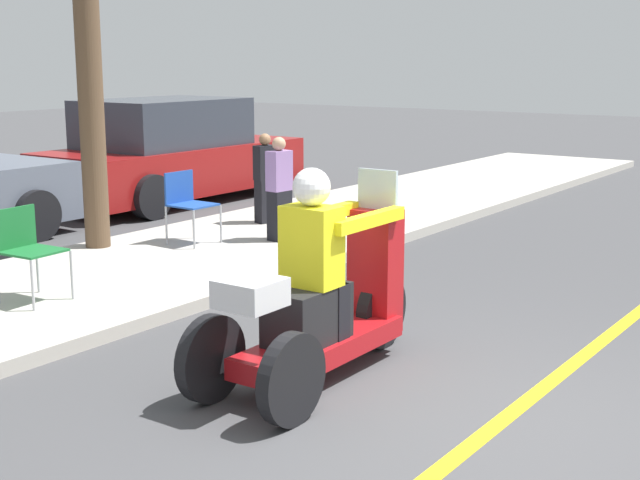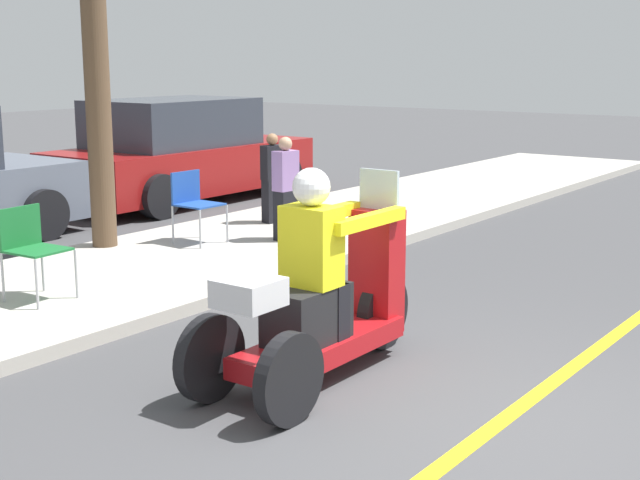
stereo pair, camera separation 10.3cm
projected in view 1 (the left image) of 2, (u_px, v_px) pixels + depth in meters
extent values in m
plane|color=#424244|center=(493.00, 428.00, 5.47)|extent=(60.00, 60.00, 0.00)
cube|color=gold|center=(500.00, 422.00, 5.54)|extent=(24.00, 0.12, 0.01)
cube|color=#B2ADA3|center=(23.00, 302.00, 8.05)|extent=(28.00, 2.80, 0.12)
cylinder|color=black|center=(381.00, 311.00, 6.92)|extent=(0.59, 0.10, 0.59)
cylinder|color=black|center=(292.00, 379.00, 5.46)|extent=(0.59, 0.10, 0.59)
cylinder|color=black|center=(211.00, 359.00, 5.83)|extent=(0.59, 0.10, 0.59)
cube|color=#AD1419|center=(320.00, 346.00, 6.27)|extent=(1.51, 0.46, 0.15)
cube|color=black|center=(307.00, 314.00, 6.10)|extent=(0.60, 0.36, 0.39)
cube|color=#AD1419|center=(375.00, 271.00, 6.78)|extent=(0.24, 0.36, 0.95)
cube|color=silver|center=(378.00, 189.00, 6.67)|extent=(0.03, 0.33, 0.30)
cube|color=silver|center=(250.00, 293.00, 5.56)|extent=(0.36, 0.36, 0.18)
cube|color=yellow|center=(311.00, 246.00, 6.04)|extent=(0.26, 0.38, 0.55)
sphere|color=white|center=(311.00, 187.00, 5.96)|extent=(0.26, 0.26, 0.26)
cube|color=black|center=(337.00, 311.00, 6.17)|extent=(0.14, 0.14, 0.39)
cube|color=black|center=(309.00, 306.00, 6.31)|extent=(0.14, 0.14, 0.39)
cube|color=yellow|center=(369.00, 220.00, 6.23)|extent=(0.83, 0.09, 0.09)
cube|color=yellow|center=(322.00, 214.00, 6.46)|extent=(0.83, 0.09, 0.09)
cube|color=black|center=(280.00, 215.00, 10.42)|extent=(0.27, 0.20, 0.59)
cube|color=#9972B2|center=(279.00, 171.00, 10.32)|extent=(0.30, 0.20, 0.46)
sphere|color=tan|center=(279.00, 144.00, 10.25)|extent=(0.16, 0.16, 0.16)
cube|color=black|center=(266.00, 201.00, 11.52)|extent=(0.28, 0.22, 0.56)
cube|color=black|center=(265.00, 163.00, 11.42)|extent=(0.31, 0.23, 0.44)
sphere|color=#9E704C|center=(265.00, 139.00, 11.36)|extent=(0.15, 0.15, 0.15)
cylinder|color=#A5A8AD|center=(33.00, 286.00, 7.51)|extent=(0.02, 0.02, 0.44)
cylinder|color=#A5A8AD|center=(72.00, 275.00, 7.88)|extent=(0.02, 0.02, 0.44)
cylinder|color=#A5A8AD|center=(38.00, 269.00, 8.10)|extent=(0.02, 0.02, 0.44)
cube|color=#19662D|center=(33.00, 251.00, 7.76)|extent=(0.47, 0.47, 0.02)
cube|color=#19662D|center=(15.00, 229.00, 7.84)|extent=(0.44, 0.05, 0.38)
cylinder|color=#A5A8AD|center=(194.00, 230.00, 9.94)|extent=(0.02, 0.02, 0.44)
cylinder|color=#A5A8AD|center=(221.00, 224.00, 10.29)|extent=(0.02, 0.02, 0.44)
cylinder|color=#A5A8AD|center=(166.00, 225.00, 10.20)|extent=(0.02, 0.02, 0.44)
cylinder|color=#A5A8AD|center=(193.00, 220.00, 10.54)|extent=(0.02, 0.02, 0.44)
cube|color=#1E479E|center=(193.00, 205.00, 10.19)|extent=(0.45, 0.45, 0.02)
cube|color=#1E479E|center=(179.00, 188.00, 10.29)|extent=(0.44, 0.03, 0.38)
cube|color=maroon|center=(175.00, 167.00, 14.00)|extent=(4.37, 1.81, 0.71)
cube|color=#2D333D|center=(163.00, 123.00, 13.68)|extent=(2.40, 1.63, 0.72)
cylinder|color=black|center=(276.00, 175.00, 14.67)|extent=(0.64, 0.22, 0.64)
cylinder|color=black|center=(195.00, 167.00, 15.70)|extent=(0.64, 0.22, 0.64)
cylinder|color=black|center=(151.00, 197.00, 12.40)|extent=(0.64, 0.22, 0.64)
cylinder|color=black|center=(65.00, 186.00, 13.42)|extent=(0.64, 0.22, 0.64)
cylinder|color=black|center=(35.00, 215.00, 10.95)|extent=(0.64, 0.22, 0.64)
cylinder|color=brown|center=(91.00, 99.00, 9.79)|extent=(0.28, 0.28, 3.33)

